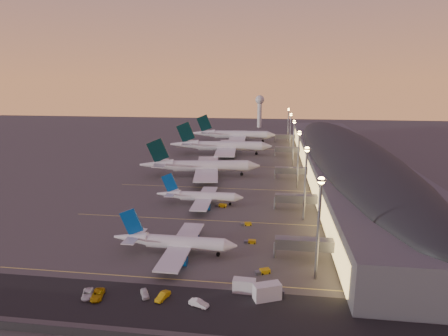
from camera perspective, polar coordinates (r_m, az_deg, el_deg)
ground at (r=136.55m, az=-3.35°, el=-7.15°), size 700.00×700.00×0.00m
airliner_narrow_south at (r=107.69m, az=-7.53°, el=-11.15°), size 35.60×31.69×12.76m
airliner_narrow_north at (r=147.08m, az=-3.70°, el=-4.33°), size 34.36×30.59×12.31m
airliner_wide_near at (r=189.78m, az=-3.63°, el=0.28°), size 60.83×55.97×19.48m
airliner_wide_mid at (r=244.65m, az=-0.43°, el=3.37°), size 66.71×60.90×21.34m
airliner_wide_far at (r=295.84m, az=1.46°, el=5.09°), size 66.60×60.65×21.32m
terminal_building at (r=205.19m, az=17.87°, el=1.73°), size 56.35×255.00×17.46m
light_masts at (r=193.25m, az=10.87°, el=4.09°), size 2.20×217.20×25.90m
radar_tower at (r=386.70m, az=5.46°, el=9.41°), size 9.00×9.00×32.50m
service_lane at (r=87.86m, az=-10.68°, el=-19.80°), size 260.00×16.00×0.01m
lane_markings at (r=174.04m, az=-0.87°, el=-2.60°), size 90.00×180.36×0.00m
baggage_tug_a at (r=98.40m, az=5.99°, el=-15.41°), size 4.03×2.86×1.12m
baggage_tug_b at (r=114.26m, az=4.07°, el=-11.13°), size 3.43×1.56×1.02m
baggage_tug_c at (r=144.43m, az=-0.42°, el=-5.73°), size 4.39×2.44×1.24m
catering_truck_a at (r=90.12m, az=3.30°, el=-17.54°), size 5.82×2.55×3.20m
catering_truck_b at (r=88.06m, az=6.82°, el=-18.23°), size 7.11×4.90×3.74m
baggage_tug_d at (r=127.18m, az=3.47°, el=-8.51°), size 3.65×1.99×1.03m
service_van_a at (r=94.00m, az=-20.09°, el=-17.57°), size 3.75×5.34×1.35m
service_van_b at (r=92.88m, az=-18.71°, el=-17.82°), size 3.46×5.65×1.46m
service_van_c at (r=90.71m, az=-11.98°, el=-18.20°), size 3.37×4.34×1.38m
service_van_d at (r=89.05m, az=-9.31°, el=-18.70°), size 2.78×4.65×1.45m
service_van_e at (r=85.83m, az=-3.86°, el=-19.87°), size 4.74×3.02×1.47m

